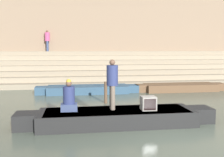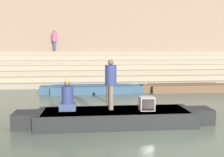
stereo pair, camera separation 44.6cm
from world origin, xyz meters
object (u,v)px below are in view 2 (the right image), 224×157
Objects in this scene: person_standing at (111,81)px; moored_boat_shore at (186,88)px; tv_set at (147,104)px; moored_boat_distant at (92,89)px; person_on_steps at (55,39)px; person_rowing at (68,98)px; rowboat_main at (115,117)px; mooring_post at (108,92)px.

person_standing is 0.31× the size of moored_boat_shore.
tv_set is 0.09× the size of moored_boat_shore.
person_standing is 6.18m from moored_boat_distant.
tv_set is 0.29× the size of person_on_steps.
person_rowing reaches higher than moored_boat_shore.
rowboat_main is 1.14× the size of moored_boat_distant.
person_standing is 3.46× the size of tv_set.
mooring_post is at bearing 93.98° from person_standing.
moored_boat_shore is (4.92, 6.05, -1.21)m from person_standing.
person_standing is 1.01× the size of person_on_steps.
rowboat_main is 3.43m from mooring_post.
tv_set is 6.57m from moored_boat_distant.
moored_boat_distant is at bearing 97.24° from tv_set.
mooring_post reaches higher than moored_boat_shore.
person_rowing is (-1.42, -0.04, -0.54)m from person_standing.
rowboat_main is 1.20m from person_standing.
tv_set is at bearing -0.56° from person_rowing.
moored_boat_shore is at bearing -4.86° from moored_boat_distant.
person_rowing is 1.04× the size of mooring_post.
person_standing is 1.39m from tv_set.
person_on_steps is (-2.75, 6.31, 2.95)m from moored_boat_distant.
person_rowing is 0.19× the size of moored_boat_shore.
person_standing reaches higher than person_rowing.
mooring_post is at bearing 90.59° from rowboat_main.
person_on_steps is (-8.18, 6.30, 2.95)m from moored_boat_shore.
tv_set is at bearing -80.32° from moored_boat_distant.
tv_set is at bearing -126.57° from person_on_steps.
moored_boat_shore is 10.74m from person_on_steps.
moored_boat_shore is (3.77, 6.35, -0.50)m from tv_set.
person_standing is at bearing -90.18° from moored_boat_distant.
rowboat_main is 6.26× the size of person_rowing.
person_standing is 1.59× the size of person_rowing.
person_on_steps reaches higher than rowboat_main.
mooring_post is 0.61× the size of person_on_steps.
mooring_post is at bearing -125.18° from person_on_steps.
person_on_steps is at bearing 103.44° from person_rowing.
person_rowing reaches higher than mooring_post.
person_on_steps reaches higher than person_rowing.
tv_set reaches higher than moored_boat_shore.
moored_boat_shore is at bearing 48.88° from person_rowing.
person_rowing is 2.17× the size of tv_set.
rowboat_main reaches higher than moored_boat_distant.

